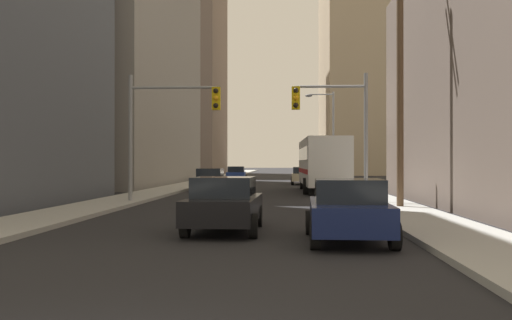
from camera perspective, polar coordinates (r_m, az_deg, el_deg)
The scene contains 14 objects.
sidewalk_left at distance 54.98m, azimuth -5.35°, elevation -2.16°, with size 2.60×160.00×0.15m, color #9E9E99.
sidewalk_right at distance 54.58m, azimuth 7.55°, elevation -2.17°, with size 2.60×160.00×0.15m, color #9E9E99.
city_bus at distance 37.71m, azimuth 6.55°, elevation -0.22°, with size 2.76×11.55×3.40m.
sedan_navy at distance 14.13m, azimuth 9.10°, elevation -4.89°, with size 1.95×4.26×1.52m.
sedan_black at distance 15.93m, azimuth -3.13°, elevation -4.37°, with size 1.95×4.25×1.52m.
sedan_silver at distance 38.32m, azimuth -4.52°, elevation -1.95°, with size 1.95×4.23×1.52m.
sedan_beige at distance 50.02m, azimuth 4.60°, elevation -1.55°, with size 1.95×4.23×1.52m.
sedan_blue at distance 57.28m, azimuth -1.96°, elevation -1.38°, with size 1.96×4.27×1.52m.
traffic_signal_near_left at distance 27.15m, azimuth -8.52°, elevation 4.30°, with size 4.30×0.44×6.00m.
traffic_signal_near_right at distance 26.69m, azimuth 7.68°, elevation 4.30°, with size 3.48×0.44×6.00m.
utility_pole_right at distance 24.32m, azimuth 14.03°, elevation 8.66°, with size 2.20×0.28×10.79m.
street_lamp_right at distance 45.96m, azimuth 7.21°, elevation 3.02°, with size 2.30×0.32×7.50m.
building_left_mid_office at distance 54.98m, azimuth -17.20°, elevation 11.55°, with size 17.82×28.45×26.28m, color gray.
building_left_far_tower at distance 98.98m, azimuth -9.77°, elevation 12.80°, with size 21.20×21.76×48.49m, color #66564C.
Camera 1 is at (1.79, -4.38, 1.92)m, focal length 40.50 mm.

